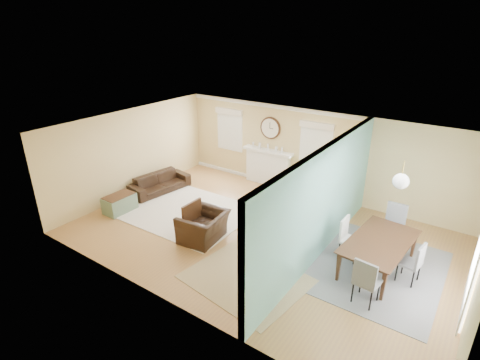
{
  "coord_description": "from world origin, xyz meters",
  "views": [
    {
      "loc": [
        4.16,
        -6.86,
        4.91
      ],
      "look_at": [
        -0.8,
        0.3,
        1.2
      ],
      "focal_mm": 28.0,
      "sensor_mm": 36.0,
      "label": 1
    }
  ],
  "objects_px": {
    "sofa": "(160,183)",
    "dining_table": "(380,256)",
    "green_chair": "(307,193)",
    "eames_chair": "(203,227)",
    "credenza": "(327,213)"
  },
  "relations": [
    {
      "from": "sofa",
      "to": "credenza",
      "type": "xyz_separation_m",
      "value": [
        5.13,
        0.86,
        0.12
      ]
    },
    {
      "from": "credenza",
      "to": "sofa",
      "type": "bearing_deg",
      "value": -170.52
    },
    {
      "from": "eames_chair",
      "to": "dining_table",
      "type": "xyz_separation_m",
      "value": [
        3.83,
        1.19,
        -0.0
      ]
    },
    {
      "from": "sofa",
      "to": "green_chair",
      "type": "height_order",
      "value": "green_chair"
    },
    {
      "from": "green_chair",
      "to": "dining_table",
      "type": "distance_m",
      "value": 3.34
    },
    {
      "from": "eames_chair",
      "to": "green_chair",
      "type": "height_order",
      "value": "eames_chair"
    },
    {
      "from": "dining_table",
      "to": "credenza",
      "type": "bearing_deg",
      "value": 62.25
    },
    {
      "from": "eames_chair",
      "to": "dining_table",
      "type": "distance_m",
      "value": 4.01
    },
    {
      "from": "sofa",
      "to": "dining_table",
      "type": "distance_m",
      "value": 6.77
    },
    {
      "from": "sofa",
      "to": "dining_table",
      "type": "xyz_separation_m",
      "value": [
        6.76,
        -0.21,
        0.07
      ]
    },
    {
      "from": "eames_chair",
      "to": "green_chair",
      "type": "distance_m",
      "value": 3.44
    },
    {
      "from": "eames_chair",
      "to": "dining_table",
      "type": "bearing_deg",
      "value": 100.93
    },
    {
      "from": "green_chair",
      "to": "dining_table",
      "type": "height_order",
      "value": "dining_table"
    },
    {
      "from": "sofa",
      "to": "dining_table",
      "type": "bearing_deg",
      "value": -83.12
    },
    {
      "from": "sofa",
      "to": "eames_chair",
      "type": "bearing_deg",
      "value": -106.83
    }
  ]
}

